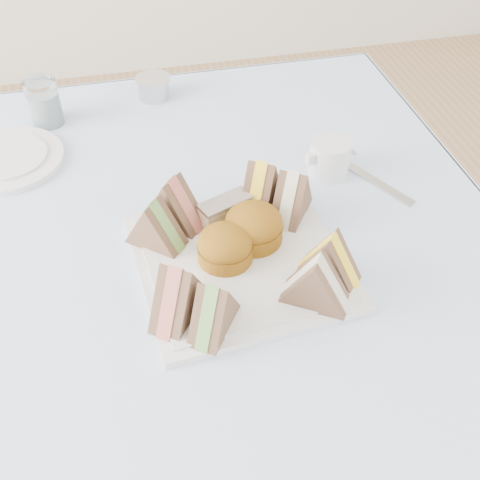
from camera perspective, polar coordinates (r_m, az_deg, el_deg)
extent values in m
plane|color=#9E7751|center=(1.55, -3.60, -20.03)|extent=(4.00, 4.00, 0.00)
cube|color=brown|center=(1.23, -4.35, -12.26)|extent=(0.90, 0.90, 0.74)
cube|color=#C9DEFE|center=(0.95, -5.53, 0.62)|extent=(1.02, 1.02, 0.01)
cube|color=silver|center=(0.89, 0.00, -2.07)|extent=(0.32, 0.32, 0.01)
cylinder|color=#925C14|center=(0.86, -1.44, -0.58)|extent=(0.09, 0.09, 0.05)
cylinder|color=#925C14|center=(0.89, 1.29, 1.35)|extent=(0.12, 0.12, 0.06)
cube|color=#CBB495|center=(0.93, -1.41, 2.82)|extent=(0.09, 0.06, 0.04)
cylinder|color=silver|center=(1.16, -21.24, 7.12)|extent=(0.26, 0.26, 0.01)
cylinder|color=white|center=(1.23, -18.10, 12.30)|extent=(0.07, 0.07, 0.09)
cylinder|color=#BABABA|center=(1.28, -8.18, 14.04)|extent=(0.07, 0.07, 0.04)
cube|color=#BABABA|center=(1.07, 11.63, 6.10)|extent=(0.11, 0.20, 0.00)
cube|color=#BABABA|center=(0.92, 6.82, -0.49)|extent=(0.04, 0.18, 0.00)
cylinder|color=silver|center=(1.06, 8.48, 7.75)|extent=(0.09, 0.09, 0.06)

